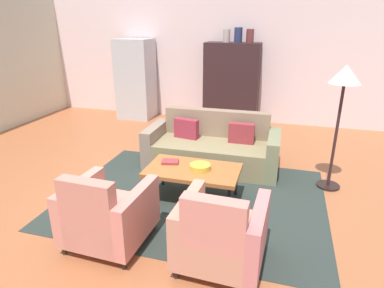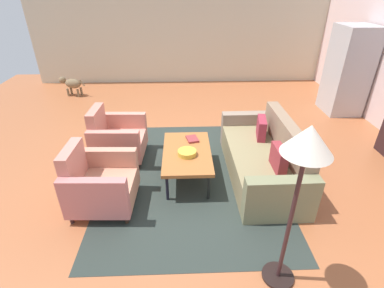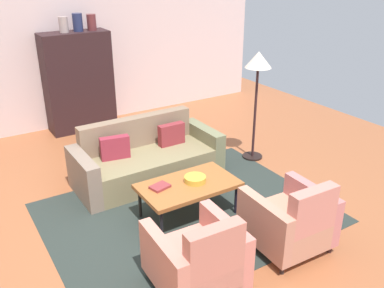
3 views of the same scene
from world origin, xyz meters
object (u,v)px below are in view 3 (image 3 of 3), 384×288
at_px(vase_round, 78,22).
at_px(fruit_bowl, 195,179).
at_px(cabinet, 79,82).
at_px(floor_lamp, 258,70).
at_px(vase_tall, 63,25).
at_px(couch, 146,159).
at_px(armchair_left, 199,261).
at_px(book_stack, 160,187).
at_px(vase_small, 92,22).
at_px(armchair_right, 292,222).
at_px(coffee_table, 188,186).

bearing_deg(vase_round, fruit_bowl, -87.93).
xyz_separation_m(cabinet, floor_lamp, (1.90, -2.74, 0.54)).
relative_size(vase_tall, floor_lamp, 0.16).
bearing_deg(couch, armchair_left, 75.08).
height_order(fruit_bowl, book_stack, fruit_bowl).
xyz_separation_m(fruit_bowl, vase_small, (0.12, 3.62, 1.46)).
bearing_deg(couch, vase_round, -89.83).
height_order(armchair_right, fruit_bowl, armchair_right).
distance_m(couch, floor_lamp, 2.13).
xyz_separation_m(armchair_left, book_stack, (0.26, 1.26, 0.12)).
height_order(armchair_left, fruit_bowl, armchair_left).
distance_m(coffee_table, fruit_bowl, 0.12).
relative_size(armchair_right, vase_round, 2.87).
xyz_separation_m(couch, vase_round, (-0.03, 2.43, 1.67)).
bearing_deg(book_stack, cabinet, 86.61).
bearing_deg(vase_tall, couch, -83.40).
height_order(coffee_table, vase_small, vase_small).
xyz_separation_m(couch, coffee_table, (0.00, -1.19, 0.12)).
height_order(armchair_right, vase_tall, vase_tall).
xyz_separation_m(armchair_right, book_stack, (-0.94, 1.26, 0.12)).
xyz_separation_m(coffee_table, armchair_left, (-0.60, -1.17, -0.07)).
xyz_separation_m(coffee_table, armchair_right, (0.60, -1.17, -0.07)).
bearing_deg(vase_round, book_stack, -95.01).
bearing_deg(vase_small, book_stack, -99.01).
relative_size(armchair_left, book_stack, 3.45).
bearing_deg(vase_small, armchair_right, -85.46).
bearing_deg(vase_round, armchair_right, -82.50).
bearing_deg(coffee_table, book_stack, 165.04).
bearing_deg(armchair_right, vase_tall, 102.58).
distance_m(fruit_bowl, book_stack, 0.45).
relative_size(armchair_left, floor_lamp, 0.51).
bearing_deg(vase_tall, armchair_right, -79.58).
height_order(vase_tall, floor_lamp, vase_tall).
height_order(couch, cabinet, cabinet).
bearing_deg(book_stack, armchair_left, -101.71).
bearing_deg(floor_lamp, couch, 170.21).
height_order(book_stack, cabinet, cabinet).
bearing_deg(cabinet, coffee_table, -87.90).
xyz_separation_m(armchair_right, cabinet, (-0.73, 4.79, 0.56)).
distance_m(couch, coffee_table, 1.19).
bearing_deg(armchair_left, coffee_table, 65.00).
xyz_separation_m(couch, armchair_left, (-0.60, -2.35, 0.06)).
bearing_deg(armchair_right, vase_small, 96.71).
height_order(coffee_table, vase_round, vase_round).
xyz_separation_m(couch, fruit_bowl, (0.10, -1.19, 0.19)).
relative_size(couch, floor_lamp, 1.23).
relative_size(cabinet, floor_lamp, 1.05).
bearing_deg(vase_tall, book_stack, -90.97).
relative_size(couch, vase_tall, 7.91).
height_order(armchair_left, vase_small, vase_small).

